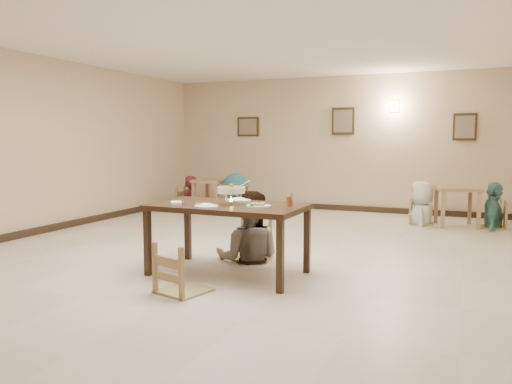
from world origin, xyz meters
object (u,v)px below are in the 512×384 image
at_px(chair_far, 253,221).
at_px(bg_chair_lr, 235,189).
at_px(bg_chair_rr, 494,203).
at_px(bg_diner_a, 189,176).
at_px(bg_diner_b, 235,173).
at_px(bg_chair_ll, 189,188).
at_px(main_table, 228,211).
at_px(curry_warmer, 231,190).
at_px(drink_glass, 289,200).
at_px(bg_diner_d, 495,182).
at_px(chair_near, 183,245).
at_px(main_diner, 248,191).
at_px(bg_chair_rl, 422,200).
at_px(bg_table_right, 457,194).
at_px(bg_diner_c, 423,181).
at_px(bg_table_left, 212,185).

height_order(chair_far, bg_chair_lr, bg_chair_lr).
xyz_separation_m(bg_chair_rr, bg_diner_a, (-6.32, -0.02, 0.31)).
bearing_deg(bg_diner_b, bg_chair_ll, 75.85).
relative_size(main_table, curry_warmer, 5.01).
bearing_deg(drink_glass, curry_warmer, -173.12).
bearing_deg(bg_diner_b, main_table, -166.68).
xyz_separation_m(chair_far, bg_diner_d, (3.09, 3.82, 0.33)).
bearing_deg(chair_near, main_diner, -77.09).
distance_m(chair_far, bg_chair_rl, 4.19).
distance_m(bg_table_right, bg_diner_c, 0.65).
bearing_deg(bg_chair_rl, bg_table_left, 86.75).
height_order(main_table, chair_far, chair_far).
xyz_separation_m(main_diner, bg_chair_ll, (-3.21, 3.90, -0.44)).
relative_size(bg_chair_lr, bg_diner_a, 0.68).
xyz_separation_m(main_diner, bg_chair_rl, (1.89, 3.84, -0.47)).
height_order(drink_glass, bg_chair_rl, drink_glass).
distance_m(main_table, bg_chair_lr, 5.04).
distance_m(drink_glass, bg_chair_ll, 6.09).
bearing_deg(drink_glass, bg_table_left, 126.80).
xyz_separation_m(chair_near, bg_diner_d, (3.17, 5.48, 0.33)).
xyz_separation_m(bg_chair_lr, bg_chair_rl, (3.89, 0.01, -0.07)).
height_order(bg_table_left, bg_chair_rl, bg_chair_rl).
bearing_deg(main_table, chair_near, -97.48).
bearing_deg(drink_glass, bg_diner_c, 76.48).
bearing_deg(chair_far, bg_diner_a, 119.39).
distance_m(main_table, bg_diner_a, 5.69).
height_order(bg_table_right, bg_chair_ll, bg_chair_ll).
distance_m(bg_chair_rr, bg_diner_a, 6.33).
relative_size(drink_glass, bg_diner_b, 0.09).
bearing_deg(bg_table_left, drink_glass, -53.20).
xyz_separation_m(main_table, drink_glass, (0.73, 0.08, 0.15)).
bearing_deg(main_diner, bg_table_left, -72.77).
distance_m(curry_warmer, bg_chair_rr, 5.58).
xyz_separation_m(bg_chair_rr, bg_diner_c, (-1.23, -0.07, 0.36)).
distance_m(main_table, bg_chair_ll, 5.69).
xyz_separation_m(main_table, bg_diner_b, (-2.08, 4.58, 0.11)).
height_order(main_table, bg_chair_rr, bg_chair_rr).
bearing_deg(bg_diner_c, bg_chair_ll, -94.46).
bearing_deg(bg_diner_a, bg_diner_d, 89.31).
bearing_deg(bg_chair_rl, main_diner, 151.19).
bearing_deg(bg_diner_d, bg_diner_b, 93.56).
height_order(bg_table_left, bg_chair_ll, bg_chair_ll).
bearing_deg(bg_chair_rl, bg_chair_ll, 86.72).
height_order(bg_table_left, bg_diner_a, bg_diner_a).
height_order(curry_warmer, bg_table_right, curry_warmer).
bearing_deg(bg_diner_b, bg_table_right, -100.92).
xyz_separation_m(drink_glass, bg_diner_d, (2.31, 4.58, -0.07)).
bearing_deg(bg_chair_lr, bg_chair_rr, 82.25).
height_order(bg_table_right, bg_diner_a, bg_diner_a).
xyz_separation_m(curry_warmer, bg_diner_d, (3.00, 4.67, -0.17)).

